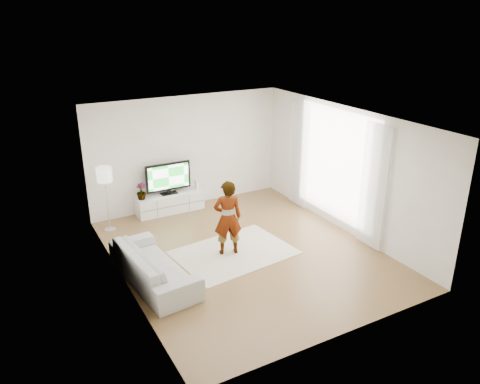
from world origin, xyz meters
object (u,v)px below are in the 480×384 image
media_console (170,203)px  player (228,218)px  rug (234,252)px  sofa (153,265)px  floor_lamp (105,177)px  television (168,177)px

media_console → player: 2.67m
media_console → rug: media_console is taller
rug → sofa: sofa is taller
floor_lamp → sofa: bearing=-86.1°
media_console → television: 0.66m
television → player: (0.27, -2.63, -0.10)m
rug → player: 0.80m
player → sofa: size_ratio=0.70×
rug → player: bearing=154.7°
television → rug: (0.38, -2.68, -0.89)m
rug → sofa: bearing=-172.5°
player → sofa: bearing=25.9°
rug → floor_lamp: bearing=130.4°
media_console → player: size_ratio=1.06×
rug → sofa: (-1.80, -0.24, 0.32)m
player → sofa: (-1.69, -0.29, -0.47)m
television → media_console: bearing=-90.0°
sofa → floor_lamp: 2.73m
television → floor_lamp: bearing=-167.3°
media_console → rug: (0.38, -2.65, -0.23)m
player → floor_lamp: 2.97m
television → sofa: size_ratio=0.50×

